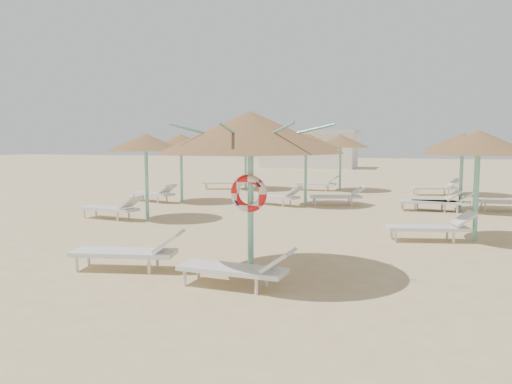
% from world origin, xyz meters
% --- Properties ---
extents(ground, '(120.00, 120.00, 0.00)m').
position_xyz_m(ground, '(0.00, 0.00, 0.00)').
color(ground, '#CFB97E').
rests_on(ground, ground).
extents(main_palapa, '(3.30, 3.30, 2.96)m').
position_xyz_m(main_palapa, '(0.41, 0.19, 2.57)').
color(main_palapa, '#71C5B3').
rests_on(main_palapa, ground).
extents(lounger_main_a, '(2.17, 1.06, 0.76)m').
position_xyz_m(lounger_main_a, '(-1.82, -0.23, 0.36)').
color(lounger_main_a, silver).
rests_on(lounger_main_a, ground).
extents(lounger_main_b, '(1.98, 0.70, 0.71)m').
position_xyz_m(lounger_main_b, '(0.51, -0.69, 0.34)').
color(lounger_main_b, silver).
rests_on(lounger_main_b, ground).
extents(palapa_field, '(20.01, 13.76, 2.72)m').
position_xyz_m(palapa_field, '(1.98, 10.52, 2.30)').
color(palapa_field, '#71C5B3').
rests_on(palapa_field, ground).
extents(service_hut, '(8.40, 4.40, 3.25)m').
position_xyz_m(service_hut, '(-6.00, 35.00, 1.64)').
color(service_hut, silver).
rests_on(service_hut, ground).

